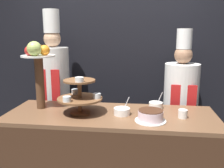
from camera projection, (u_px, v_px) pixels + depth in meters
wall_back at (121, 53)px, 3.08m from camera, size 10.00×0.06×2.80m
buffet_counter at (111, 162)px, 2.33m from camera, size 1.87×0.68×0.94m
tiered_stand at (80, 95)px, 2.20m from camera, size 0.40×0.40×0.35m
fruit_pedestal at (38, 62)px, 2.28m from camera, size 0.31×0.31×0.64m
cake_round at (151, 116)px, 2.03m from camera, size 0.26×0.26×0.10m
cup_white at (183, 114)px, 2.11m from camera, size 0.08×0.08×0.07m
serving_bowl_near at (122, 111)px, 2.19m from camera, size 0.14×0.14×0.16m
serving_bowl_far at (156, 105)px, 2.38m from camera, size 0.13×0.13×0.16m
chef_left at (55, 86)px, 2.89m from camera, size 0.35×0.35×1.90m
chef_center_left at (181, 101)px, 2.74m from camera, size 0.37×0.37×1.69m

